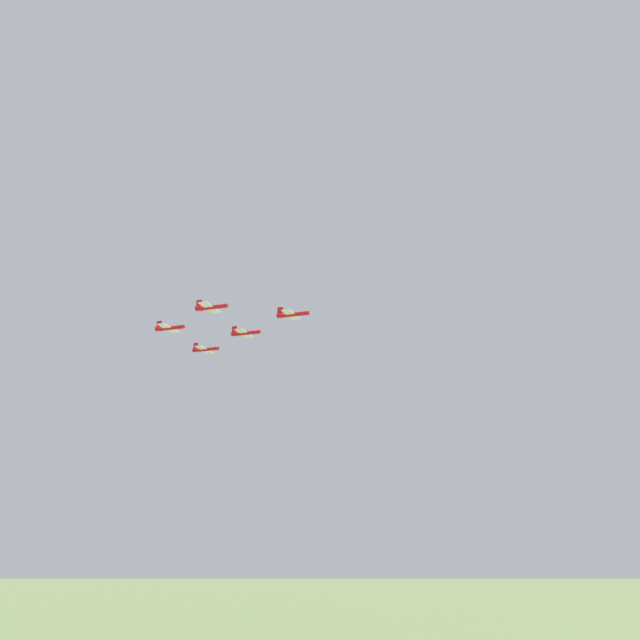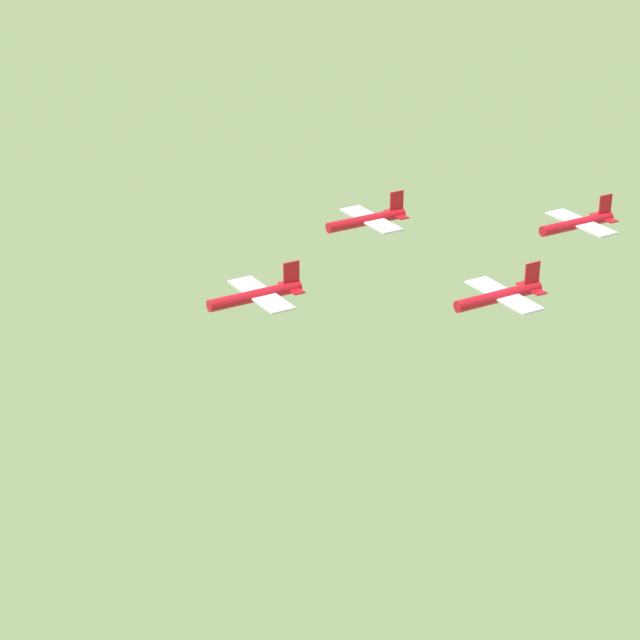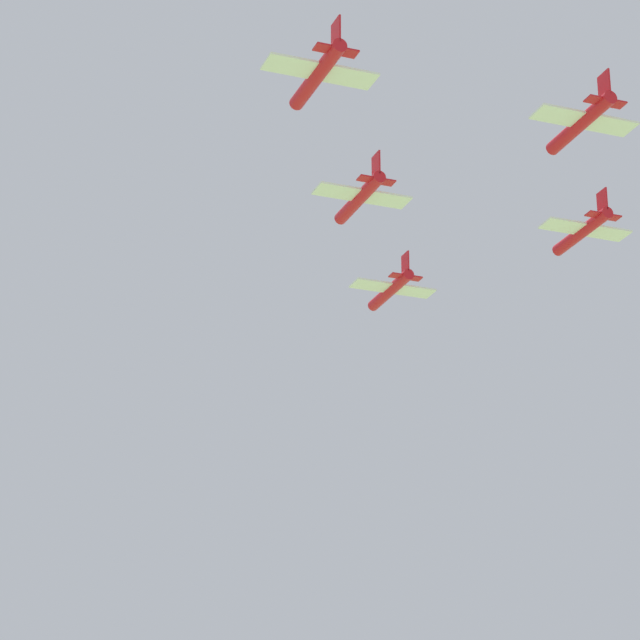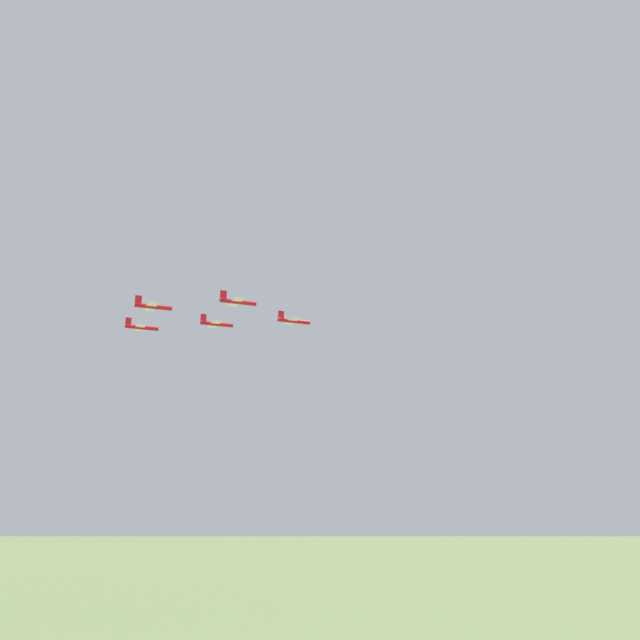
{
  "view_description": "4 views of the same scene",
  "coord_description": "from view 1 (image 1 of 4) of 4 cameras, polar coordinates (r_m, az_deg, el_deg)",
  "views": [
    {
      "loc": [
        -126.49,
        43.33,
        67.1
      ],
      "look_at": [
        24.06,
        53.5,
        119.1
      ],
      "focal_mm": 35.0,
      "sensor_mm": 36.0,
      "label": 1
    },
    {
      "loc": [
        87.81,
        -1.47,
        158.53
      ],
      "look_at": [
        20.4,
        64.01,
        115.83
      ],
      "focal_mm": 70.0,
      "sensor_mm": 36.0,
      "label": 2
    },
    {
      "loc": [
        95.19,
        161.42,
        66.5
      ],
      "look_at": [
        23.98,
        58.15,
        114.44
      ],
      "focal_mm": 85.0,
      "sensor_mm": 36.0,
      "label": 3
    },
    {
      "loc": [
        -107.21,
        143.42,
        78.74
      ],
      "look_at": [
        15.82,
        52.66,
        119.41
      ],
      "focal_mm": 35.0,
      "sensor_mm": 36.0,
      "label": 4
    }
  ],
  "objects": [
    {
      "name": "jet_4",
      "position": [
        167.89,
        -13.64,
        -0.72
      ],
      "size": [
        8.07,
        8.33,
        2.8
      ],
      "rotation": [
        0.0,
        0.0,
        2.9
      ],
      "color": "red"
    },
    {
      "name": "jet_0",
      "position": [
        153.56,
        -2.6,
        0.51
      ],
      "size": [
        8.07,
        8.33,
        2.8
      ],
      "rotation": [
        0.0,
        0.0,
        2.9
      ],
      "color": "red"
    },
    {
      "name": "jet_3",
      "position": [
        184.5,
        -10.48,
        -2.66
      ],
      "size": [
        8.07,
        8.33,
        2.8
      ],
      "rotation": [
        0.0,
        0.0,
        2.9
      ],
      "color": "red"
    },
    {
      "name": "jet_1",
      "position": [
        168.6,
        -6.9,
        -1.19
      ],
      "size": [
        8.07,
        8.33,
        2.8
      ],
      "rotation": [
        0.0,
        0.0,
        2.9
      ],
      "color": "red"
    },
    {
      "name": "jet_2",
      "position": [
        151.63,
        -10.0,
        1.15
      ],
      "size": [
        8.07,
        8.33,
        2.8
      ],
      "rotation": [
        0.0,
        0.0,
        2.9
      ],
      "color": "red"
    }
  ]
}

